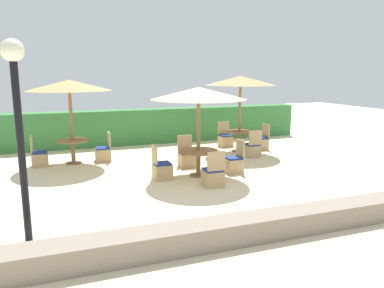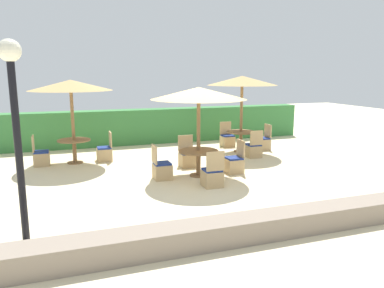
# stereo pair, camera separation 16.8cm
# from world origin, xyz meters

# --- Properties ---
(ground_plane) EXTENTS (40.00, 40.00, 0.00)m
(ground_plane) POSITION_xyz_m (0.00, 0.00, 0.00)
(ground_plane) COLOR beige
(hedge_row) EXTENTS (13.00, 0.70, 1.36)m
(hedge_row) POSITION_xyz_m (0.00, 5.79, 0.68)
(hedge_row) COLOR #387A3D
(hedge_row) RESTS_ON ground_plane
(stone_border) EXTENTS (10.00, 0.56, 0.40)m
(stone_border) POSITION_xyz_m (0.00, -3.40, 0.20)
(stone_border) COLOR gray
(stone_border) RESTS_ON ground_plane
(lamp_post) EXTENTS (0.36, 0.36, 3.32)m
(lamp_post) POSITION_xyz_m (-3.96, -2.17, 2.35)
(lamp_post) COLOR black
(lamp_post) RESTS_ON ground_plane
(parasol_back_right) EXTENTS (2.44, 2.44, 2.67)m
(parasol_back_right) POSITION_xyz_m (2.69, 3.07, 2.50)
(parasol_back_right) COLOR olive
(parasol_back_right) RESTS_ON ground_plane
(round_table_back_right) EXTENTS (1.01, 1.01, 0.73)m
(round_table_back_right) POSITION_xyz_m (2.69, 3.07, 0.57)
(round_table_back_right) COLOR olive
(round_table_back_right) RESTS_ON ground_plane
(patio_chair_back_right_south) EXTENTS (0.46, 0.46, 0.93)m
(patio_chair_back_right_south) POSITION_xyz_m (2.70, 2.13, 0.26)
(patio_chair_back_right_south) COLOR tan
(patio_chair_back_right_south) RESTS_ON ground_plane
(patio_chair_back_right_north) EXTENTS (0.46, 0.46, 0.93)m
(patio_chair_back_right_north) POSITION_xyz_m (2.64, 4.09, 0.26)
(patio_chair_back_right_north) COLOR tan
(patio_chair_back_right_north) RESTS_ON ground_plane
(patio_chair_back_right_east) EXTENTS (0.46, 0.46, 0.93)m
(patio_chair_back_right_east) POSITION_xyz_m (3.62, 3.12, 0.26)
(patio_chair_back_right_east) COLOR tan
(patio_chair_back_right_east) RESTS_ON ground_plane
(parasol_back_left) EXTENTS (2.50, 2.50, 2.58)m
(parasol_back_left) POSITION_xyz_m (-2.97, 3.24, 2.40)
(parasol_back_left) COLOR olive
(parasol_back_left) RESTS_ON ground_plane
(round_table_back_left) EXTENTS (1.00, 1.00, 0.75)m
(round_table_back_left) POSITION_xyz_m (-2.97, 3.24, 0.57)
(round_table_back_left) COLOR olive
(round_table_back_left) RESTS_ON ground_plane
(patio_chair_back_left_east) EXTENTS (0.46, 0.46, 0.93)m
(patio_chair_back_left_east) POSITION_xyz_m (-2.05, 3.24, 0.26)
(patio_chair_back_left_east) COLOR tan
(patio_chair_back_left_east) RESTS_ON ground_plane
(patio_chair_back_left_west) EXTENTS (0.46, 0.46, 0.93)m
(patio_chair_back_left_west) POSITION_xyz_m (-3.95, 3.24, 0.26)
(patio_chair_back_left_west) COLOR tan
(patio_chair_back_left_west) RESTS_ON ground_plane
(parasol_center) EXTENTS (2.55, 2.55, 2.42)m
(parasol_center) POSITION_xyz_m (0.18, 0.59, 2.24)
(parasol_center) COLOR olive
(parasol_center) RESTS_ON ground_plane
(round_table_center) EXTENTS (1.08, 1.08, 0.71)m
(round_table_center) POSITION_xyz_m (0.18, 0.59, 0.56)
(round_table_center) COLOR olive
(round_table_center) RESTS_ON ground_plane
(patio_chair_center_south) EXTENTS (0.46, 0.46, 0.93)m
(patio_chair_center_south) POSITION_xyz_m (0.17, -0.45, 0.26)
(patio_chair_center_south) COLOR tan
(patio_chair_center_south) RESTS_ON ground_plane
(patio_chair_center_north) EXTENTS (0.46, 0.46, 0.93)m
(patio_chair_center_north) POSITION_xyz_m (0.22, 1.66, 0.26)
(patio_chair_center_north) COLOR tan
(patio_chair_center_north) RESTS_ON ground_plane
(patio_chair_center_east) EXTENTS (0.46, 0.46, 0.93)m
(patio_chair_center_east) POSITION_xyz_m (1.25, 0.57, 0.26)
(patio_chair_center_east) COLOR tan
(patio_chair_center_east) RESTS_ON ground_plane
(patio_chair_center_west) EXTENTS (0.46, 0.46, 0.93)m
(patio_chair_center_west) POSITION_xyz_m (-0.85, 0.62, 0.26)
(patio_chair_center_west) COLOR tan
(patio_chair_center_west) RESTS_ON ground_plane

